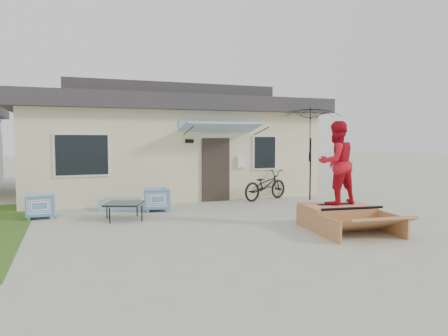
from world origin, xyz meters
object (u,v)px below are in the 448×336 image
object	(u,v)px
coffee_table	(124,211)
skater	(336,161)
armchair_right	(157,198)
bicycle	(265,182)
armchair_left	(41,204)
patio_umbrella	(311,148)
skateboard	(335,204)
skate_ramp	(336,216)
loveseat	(124,201)

from	to	relation	value
coffee_table	skater	world-z (taller)	skater
armchair_right	bicycle	size ratio (longest dim) A/B	0.39
armchair_left	skater	size ratio (longest dim) A/B	0.37
patio_umbrella	skateboard	bearing A→B (deg)	-114.26
skate_ramp	bicycle	bearing A→B (deg)	91.83
armchair_left	bicycle	size ratio (longest dim) A/B	0.38
armchair_right	armchair_left	bearing A→B (deg)	-79.01
loveseat	armchair_left	world-z (taller)	armchair_left
skateboard	skater	size ratio (longest dim) A/B	0.44
armchair_right	skate_ramp	size ratio (longest dim) A/B	0.36
skater	skate_ramp	bearing A→B (deg)	80.19
armchair_left	skate_ramp	bearing A→B (deg)	-117.74
loveseat	patio_umbrella	bearing A→B (deg)	-160.16
skate_ramp	skateboard	xyz separation A→B (m)	(0.01, 0.05, 0.28)
loveseat	skate_ramp	distance (m)	6.03
loveseat	skateboard	bearing A→B (deg)	158.63
coffee_table	loveseat	bearing A→B (deg)	82.68
coffee_table	patio_umbrella	world-z (taller)	patio_umbrella
patio_umbrella	skateboard	world-z (taller)	patio_umbrella
loveseat	skateboard	distance (m)	6.00
skate_ramp	coffee_table	bearing A→B (deg)	156.14
skateboard	coffee_table	bearing A→B (deg)	155.72
armchair_right	bicycle	distance (m)	3.97
patio_umbrella	skater	world-z (taller)	skater
armchair_left	loveseat	bearing A→B (deg)	-76.38
patio_umbrella	skate_ramp	world-z (taller)	patio_umbrella
armchair_right	skater	xyz separation A→B (m)	(3.55, -3.61, 1.18)
coffee_table	bicycle	world-z (taller)	bicycle
coffee_table	skate_ramp	world-z (taller)	skate_ramp
armchair_right	coffee_table	bearing A→B (deg)	-35.95
bicycle	armchair_right	bearing A→B (deg)	81.46
loveseat	armchair_left	distance (m)	2.25
skate_ramp	skateboard	distance (m)	0.29
bicycle	skate_ramp	xyz separation A→B (m)	(-0.33, -4.48, -0.36)
patio_umbrella	armchair_left	bearing A→B (deg)	-177.63
armchair_left	armchair_right	size ratio (longest dim) A/B	0.97
skateboard	skater	world-z (taller)	skater
loveseat	bicycle	world-z (taller)	bicycle
loveseat	skateboard	size ratio (longest dim) A/B	1.63
bicycle	skater	distance (m)	4.54
loveseat	skater	size ratio (longest dim) A/B	0.71
skate_ramp	armchair_left	bearing A→B (deg)	157.33
skateboard	skate_ramp	bearing A→B (deg)	-90.94
armchair_left	coffee_table	size ratio (longest dim) A/B	0.82
loveseat	skate_ramp	size ratio (longest dim) A/B	0.68
skater	skateboard	bearing A→B (deg)	180.00
loveseat	armchair_left	xyz separation A→B (m)	(-2.19, -0.49, 0.09)
bicycle	skateboard	size ratio (longest dim) A/B	2.25
skateboard	loveseat	bearing A→B (deg)	142.55
armchair_left	skateboard	world-z (taller)	armchair_left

